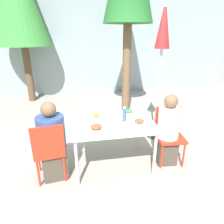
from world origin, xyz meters
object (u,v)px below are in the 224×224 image
chair_left (49,148)px  bottle (124,114)px  closed_umbrella (162,42)px  person_left (53,144)px  chair_right (169,131)px  drinking_cup (81,119)px  person_right (168,132)px  salad_bowl (138,129)px

chair_left → bottle: 1.13m
closed_umbrella → person_left: bearing=-154.3°
person_left → chair_right: bearing=-4.4°
bottle → drinking_cup: bottle is taller
person_left → closed_umbrella: size_ratio=0.46×
person_right → closed_umbrella: size_ratio=0.45×
salad_bowl → drinking_cup: bearing=149.7°
chair_left → salad_bowl: 1.20m
chair_left → drinking_cup: bearing=26.0°
person_left → drinking_cup: bearing=19.6°
chair_right → person_right: (-0.06, -0.07, 0.02)m
drinking_cup → closed_umbrella: bearing=25.2°
chair_left → person_left: 0.10m
chair_right → drinking_cup: chair_right is taller
closed_umbrella → bottle: bearing=-136.7°
chair_right → bottle: size_ratio=3.99×
person_left → closed_umbrella: bearing=17.7°
drinking_cup → person_left: bearing=-152.4°
salad_bowl → person_right: bearing=24.1°
chair_left → chair_right: 1.80m
bottle → drinking_cup: 0.64m
closed_umbrella → bottle: size_ratio=11.34×
person_left → person_right: 1.69m
person_right → drinking_cup: (-1.29, 0.17, 0.24)m
chair_right → salad_bowl: size_ratio=5.66×
chair_right → salad_bowl: 0.74m
person_right → drinking_cup: bearing=-2.0°
bottle → person_left: bearing=-173.9°
closed_umbrella → chair_left: bearing=-152.6°
person_left → person_right: bearing=-6.8°
person_left → drinking_cup: 0.51m
drinking_cup → person_right: bearing=-7.7°
chair_left → person_left: (0.04, 0.09, 0.01)m
chair_right → person_right: bearing=58.1°
bottle → salad_bowl: bearing=-72.6°
bottle → salad_bowl: size_ratio=1.42×
closed_umbrella → person_right: bearing=-100.9°
closed_umbrella → bottle: closed_umbrella is taller
bottle → drinking_cup: bearing=171.1°
person_left → bottle: 1.08m
person_right → drinking_cup: 1.33m
person_left → chair_right: person_left is taller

